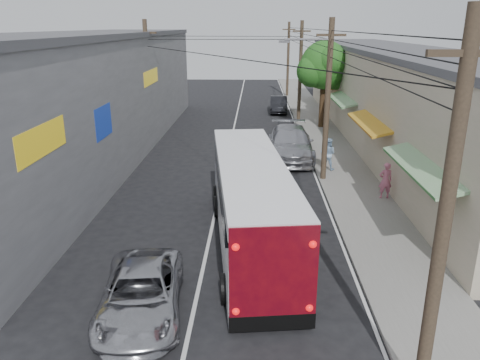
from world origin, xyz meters
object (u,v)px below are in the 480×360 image
(parked_car_mid, at_px, (286,132))
(pedestrian_near, at_px, (385,180))
(parked_suv, at_px, (291,143))
(parked_car_far, at_px, (279,105))
(pedestrian_far, at_px, (328,154))
(coach_bus, at_px, (251,202))
(jeepney, at_px, (141,293))

(parked_car_mid, height_order, pedestrian_near, pedestrian_near)
(parked_suv, height_order, parked_car_mid, parked_suv)
(parked_car_far, relative_size, pedestrian_near, 2.59)
(parked_car_far, distance_m, pedestrian_far, 18.37)
(parked_car_mid, bearing_deg, parked_car_far, 94.45)
(coach_bus, distance_m, parked_car_far, 27.41)
(parked_suv, bearing_deg, parked_car_far, 90.90)
(coach_bus, xyz_separation_m, parked_car_far, (2.26, 27.30, -0.90))
(parked_suv, bearing_deg, jeepney, -106.84)
(parked_car_mid, relative_size, pedestrian_near, 2.45)
(coach_bus, xyz_separation_m, pedestrian_far, (4.10, 9.03, -0.63))
(parked_car_mid, xyz_separation_m, parked_car_far, (0.00, 11.63, 0.02))
(jeepney, bearing_deg, coach_bus, 50.50)
(parked_suv, relative_size, pedestrian_near, 3.79)
(jeepney, xyz_separation_m, pedestrian_far, (7.04, 13.61, 0.34))
(coach_bus, xyz_separation_m, jeepney, (-2.94, -4.59, -0.97))
(parked_car_far, xyz_separation_m, pedestrian_near, (3.80, -22.69, 0.24))
(coach_bus, relative_size, parked_car_far, 2.54)
(jeepney, height_order, pedestrian_near, pedestrian_near)
(jeepney, distance_m, parked_car_mid, 20.91)
(coach_bus, bearing_deg, parked_suv, 72.46)
(coach_bus, xyz_separation_m, pedestrian_near, (6.06, 4.61, -0.66))
(jeepney, relative_size, parked_suv, 0.74)
(parked_car_mid, bearing_deg, parked_suv, -85.55)
(jeepney, xyz_separation_m, parked_car_mid, (5.20, 20.25, 0.05))
(parked_suv, bearing_deg, pedestrian_far, -54.31)
(pedestrian_near, distance_m, pedestrian_far, 4.83)
(pedestrian_near, bearing_deg, parked_suv, -64.57)
(jeepney, bearing_deg, parked_suv, 65.44)
(coach_bus, bearing_deg, pedestrian_near, 30.68)
(parked_suv, bearing_deg, pedestrian_near, -60.81)
(parked_car_mid, bearing_deg, coach_bus, -93.76)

